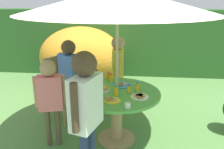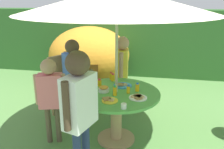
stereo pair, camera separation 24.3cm
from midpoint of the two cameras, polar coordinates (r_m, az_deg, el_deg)
The scene contains 22 objects.
ground_plane at distance 3.46m, azimuth 3.08°, elevation -15.63°, with size 10.00×10.00×0.02m, color #548442.
hedge_backdrop at distance 6.17m, azimuth 7.11°, elevation 7.84°, with size 9.00×0.70×1.65m, color #285623.
garden_table at distance 3.19m, azimuth 3.25°, elevation -7.35°, with size 1.16×1.16×0.73m.
patio_umbrella at distance 2.88m, azimuth 3.75°, elevation 17.61°, with size 2.39×2.39×2.04m.
wooden_chair at distance 3.98m, azimuth -9.35°, elevation -2.09°, with size 0.66×0.68×1.02m.
dome_tent at distance 5.45m, azimuth -4.27°, elevation 4.68°, with size 2.18×2.18×1.32m.
child_in_yellow_shirt at distance 3.96m, azimuth 4.25°, elevation 2.40°, with size 0.22×0.45×1.32m.
child_in_blue_shirt at distance 3.74m, azimuth -7.61°, elevation 1.28°, with size 0.39×0.35×1.31m.
child_in_pink_shirt at distance 3.12m, azimuth -12.66°, elevation -3.97°, with size 0.40×0.24×1.19m.
child_in_white_shirt at distance 2.37m, azimuth -5.05°, elevation -6.59°, with size 0.31×0.47×1.45m.
snack_bowl at distance 3.10m, azimuth 0.22°, elevation -3.61°, with size 0.15×0.15×0.08m.
plate_back_edge at distance 3.32m, azimuth 4.69°, elevation -2.67°, with size 0.26×0.26×0.03m.
plate_far_left at distance 2.95m, azimuth 8.71°, elevation -5.55°, with size 0.23×0.23×0.03m.
plate_center_front at distance 2.84m, azimuth 1.80°, elevation -6.30°, with size 0.20×0.20×0.03m.
juice_bottle_near_left at distance 3.23m, azimuth -2.65°, elevation -2.32°, with size 0.04×0.04×0.13m.
juice_bottle_near_right at distance 2.98m, azimuth 3.01°, elevation -4.07°, with size 0.05×0.05×0.13m.
juice_bottle_far_right at distance 3.30m, azimuth -0.98°, elevation -2.05°, with size 0.06×0.06×0.10m.
juice_bottle_center_back at distance 3.07m, azimuth 6.27°, elevation -3.66°, with size 0.04×0.04×0.11m.
juice_bottle_mid_left at distance 3.50m, azimuth 2.23°, elevation -0.75°, with size 0.06×0.06×0.12m.
juice_bottle_mid_right at distance 3.15m, azimuth 8.41°, elevation -3.13°, with size 0.05×0.05×0.12m.
juice_bottle_front_edge at distance 3.57m, azimuth 1.75°, elevation -0.39°, with size 0.05×0.05×0.12m.
cup_near at distance 2.66m, azimuth 5.52°, elevation -7.73°, with size 0.07×0.07×0.06m, color white.
Camera 2 is at (0.46, -2.84, 1.91)m, focal length 37.45 mm.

